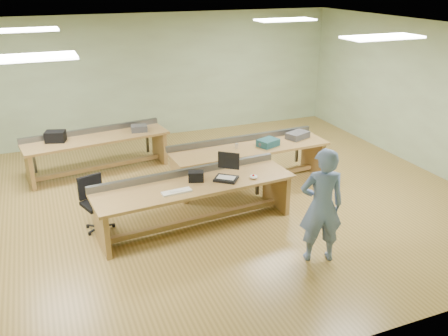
% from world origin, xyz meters
% --- Properties ---
extents(floor, '(10.00, 10.00, 0.00)m').
position_xyz_m(floor, '(0.00, 0.00, 0.00)').
color(floor, olive).
rests_on(floor, ground).
extents(ceiling, '(10.00, 10.00, 0.00)m').
position_xyz_m(ceiling, '(0.00, 0.00, 3.00)').
color(ceiling, silver).
rests_on(ceiling, wall_back).
extents(wall_back, '(10.00, 0.04, 3.00)m').
position_xyz_m(wall_back, '(0.00, 4.00, 1.50)').
color(wall_back, '#9FB88C').
rests_on(wall_back, floor).
extents(wall_front, '(10.00, 0.04, 3.00)m').
position_xyz_m(wall_front, '(0.00, -4.00, 1.50)').
color(wall_front, '#9FB88C').
rests_on(wall_front, floor).
extents(wall_right, '(0.04, 8.00, 3.00)m').
position_xyz_m(wall_right, '(5.00, 0.00, 1.50)').
color(wall_right, '#9FB88C').
rests_on(wall_right, floor).
extents(fluor_panels, '(6.20, 3.50, 0.03)m').
position_xyz_m(fluor_panels, '(0.00, 0.00, 2.97)').
color(fluor_panels, white).
rests_on(fluor_panels, ceiling).
extents(workbench_front, '(3.33, 1.13, 0.86)m').
position_xyz_m(workbench_front, '(-0.26, -0.77, 0.57)').
color(workbench_front, '#9C7642').
rests_on(workbench_front, floor).
extents(workbench_mid, '(3.17, 0.97, 0.86)m').
position_xyz_m(workbench_mid, '(1.27, 0.46, 0.56)').
color(workbench_mid, '#9C7642').
rests_on(workbench_mid, floor).
extents(workbench_back, '(2.99, 1.17, 0.86)m').
position_xyz_m(workbench_back, '(-1.40, 2.14, 0.56)').
color(workbench_back, '#9C7642').
rests_on(workbench_back, floor).
extents(person, '(0.72, 0.57, 1.71)m').
position_xyz_m(person, '(1.06, -2.39, 0.85)').
color(person, slate).
rests_on(person, floor).
extents(laptop_base, '(0.46, 0.45, 0.04)m').
position_xyz_m(laptop_base, '(0.25, -0.85, 0.77)').
color(laptop_base, black).
rests_on(laptop_base, workbench_front).
extents(laptop_screen, '(0.29, 0.24, 0.28)m').
position_xyz_m(laptop_screen, '(0.34, -0.74, 1.03)').
color(laptop_screen, black).
rests_on(laptop_screen, laptop_base).
extents(keyboard, '(0.47, 0.19, 0.03)m').
position_xyz_m(keyboard, '(-0.63, -1.02, 0.76)').
color(keyboard, beige).
rests_on(keyboard, workbench_front).
extents(trackball_mouse, '(0.16, 0.17, 0.06)m').
position_xyz_m(trackball_mouse, '(0.69, -0.96, 0.78)').
color(trackball_mouse, white).
rests_on(trackball_mouse, workbench_front).
extents(camera_bag, '(0.28, 0.22, 0.17)m').
position_xyz_m(camera_bag, '(-0.21, -0.72, 0.83)').
color(camera_bag, black).
rests_on(camera_bag, workbench_front).
extents(task_chair, '(0.61, 0.61, 0.89)m').
position_xyz_m(task_chair, '(-1.77, -0.32, 0.32)').
color(task_chair, black).
rests_on(task_chair, floor).
extents(parts_bin_teal, '(0.46, 0.41, 0.13)m').
position_xyz_m(parts_bin_teal, '(1.62, 0.35, 0.82)').
color(parts_bin_teal, '#164048').
rests_on(parts_bin_teal, workbench_mid).
extents(parts_bin_grey, '(0.53, 0.43, 0.12)m').
position_xyz_m(parts_bin_grey, '(2.39, 0.55, 0.81)').
color(parts_bin_grey, '#3E3E41').
rests_on(parts_bin_grey, workbench_mid).
extents(mug, '(0.15, 0.15, 0.10)m').
position_xyz_m(mug, '(1.47, 0.34, 0.80)').
color(mug, '#3E3E41').
rests_on(mug, workbench_mid).
extents(drinks_can, '(0.07, 0.07, 0.11)m').
position_xyz_m(drinks_can, '(1.00, 0.44, 0.80)').
color(drinks_can, silver).
rests_on(drinks_can, workbench_mid).
extents(storage_box_back, '(0.44, 0.37, 0.21)m').
position_xyz_m(storage_box_back, '(-2.18, 2.15, 0.86)').
color(storage_box_back, black).
rests_on(storage_box_back, workbench_back).
extents(tray_back, '(0.36, 0.29, 0.13)m').
position_xyz_m(tray_back, '(-0.50, 2.18, 0.82)').
color(tray_back, '#3E3E41').
rests_on(tray_back, workbench_back).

